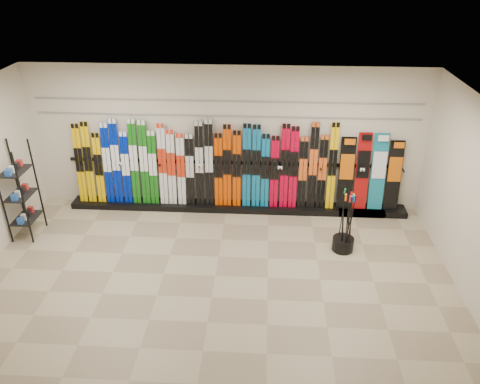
{
  "coord_description": "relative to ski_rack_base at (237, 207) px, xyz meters",
  "views": [
    {
      "loc": [
        0.79,
        -6.32,
        5.0
      ],
      "look_at": [
        0.36,
        1.0,
        1.1
      ],
      "focal_mm": 35.0,
      "sensor_mm": 36.0,
      "label": 1
    }
  ],
  "objects": [
    {
      "name": "snowboards",
      "position": [
        2.7,
        0.08,
        0.83
      ],
      "size": [
        1.26,
        0.25,
        1.61
      ],
      "color": "black",
      "rests_on": "ski_rack_base"
    },
    {
      "name": "ceiling",
      "position": [
        -0.22,
        -2.28,
        2.94
      ],
      "size": [
        8.0,
        8.0,
        0.0
      ],
      "primitive_type": "plane",
      "rotation": [
        3.14,
        0.0,
        0.0
      ],
      "color": "silver",
      "rests_on": "back_wall"
    },
    {
      "name": "slatwall_rail_0",
      "position": [
        -0.22,
        0.2,
        1.94
      ],
      "size": [
        7.6,
        0.02,
        0.03
      ],
      "primitive_type": "cube",
      "color": "gray",
      "rests_on": "back_wall"
    },
    {
      "name": "right_wall",
      "position": [
        3.78,
        -2.28,
        1.44
      ],
      "size": [
        0.0,
        5.0,
        5.0
      ],
      "primitive_type": "plane",
      "rotation": [
        1.57,
        0.0,
        -1.57
      ],
      "color": "beige",
      "rests_on": "floor"
    },
    {
      "name": "ski_rack_base",
      "position": [
        0.0,
        0.0,
        0.0
      ],
      "size": [
        8.0,
        0.4,
        0.12
      ],
      "primitive_type": "cube",
      "color": "black",
      "rests_on": "floor"
    },
    {
      "name": "back_wall",
      "position": [
        -0.22,
        0.22,
        1.44
      ],
      "size": [
        8.0,
        0.0,
        8.0
      ],
      "primitive_type": "plane",
      "rotation": [
        1.57,
        0.0,
        0.0
      ],
      "color": "beige",
      "rests_on": "floor"
    },
    {
      "name": "skis",
      "position": [
        -0.67,
        0.03,
        0.9
      ],
      "size": [
        5.38,
        0.19,
        1.84
      ],
      "color": "#E7B303",
      "rests_on": "ski_rack_base"
    },
    {
      "name": "floor",
      "position": [
        -0.22,
        -2.28,
        -0.06
      ],
      "size": [
        8.0,
        8.0,
        0.0
      ],
      "primitive_type": "plane",
      "color": "gray",
      "rests_on": "ground"
    },
    {
      "name": "ski_poles",
      "position": [
        2.05,
        -1.43,
        0.55
      ],
      "size": [
        0.22,
        0.36,
        1.18
      ],
      "color": "black",
      "rests_on": "pole_bin"
    },
    {
      "name": "slatwall_rail_1",
      "position": [
        -0.22,
        0.2,
        2.24
      ],
      "size": [
        7.6,
        0.02,
        0.03
      ],
      "primitive_type": "cube",
      "color": "gray",
      "rests_on": "back_wall"
    },
    {
      "name": "pole_bin",
      "position": [
        2.04,
        -1.37,
        0.07
      ],
      "size": [
        0.39,
        0.39,
        0.25
      ],
      "primitive_type": "cylinder",
      "color": "black",
      "rests_on": "floor"
    },
    {
      "name": "accessory_rack",
      "position": [
        -3.97,
        -1.17,
        0.87
      ],
      "size": [
        0.4,
        0.6,
        1.86
      ],
      "primitive_type": "cube",
      "color": "black",
      "rests_on": "floor"
    }
  ]
}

